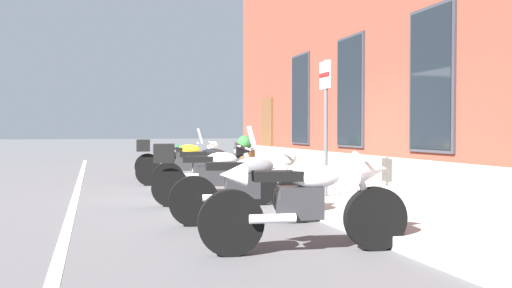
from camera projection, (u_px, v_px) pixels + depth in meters
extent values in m
plane|color=#4C4C4F|center=(258.00, 197.00, 9.44)|extent=(140.00, 140.00, 0.00)
cube|color=gray|center=(324.00, 190.00, 9.84)|extent=(26.38, 2.68, 0.15)
cube|color=silver|center=(73.00, 204.00, 8.47)|extent=(26.38, 0.12, 0.01)
cube|color=gray|center=(384.00, 174.00, 10.23)|extent=(20.38, 0.10, 0.70)
cube|color=brown|center=(267.00, 133.00, 17.14)|extent=(1.10, 0.08, 2.30)
cube|color=#2D2D33|center=(301.00, 99.00, 14.35)|extent=(1.22, 0.06, 2.52)
cube|color=black|center=(300.00, 99.00, 14.34)|extent=(1.10, 0.03, 2.40)
cube|color=#2D2D33|center=(350.00, 92.00, 11.57)|extent=(1.22, 0.06, 2.52)
cube|color=black|center=(349.00, 92.00, 11.57)|extent=(1.10, 0.03, 2.40)
cube|color=#2D2D33|center=(432.00, 79.00, 8.80)|extent=(1.22, 0.06, 2.52)
cube|color=black|center=(430.00, 79.00, 8.79)|extent=(1.10, 0.03, 2.40)
cylinder|color=black|center=(205.00, 165.00, 13.24)|extent=(0.21, 0.65, 0.64)
cylinder|color=black|center=(148.00, 166.00, 12.99)|extent=(0.21, 0.65, 0.64)
cylinder|color=silver|center=(201.00, 157.00, 13.21)|extent=(0.11, 0.30, 0.60)
cube|color=#28282B|center=(174.00, 159.00, 13.10)|extent=(0.28, 0.47, 0.32)
ellipsoid|color=#195633|center=(180.00, 150.00, 13.12)|extent=(0.33, 0.55, 0.24)
cube|color=black|center=(165.00, 149.00, 13.06)|extent=(0.28, 0.51, 0.10)
cylinder|color=silver|center=(197.00, 143.00, 13.19)|extent=(0.62, 0.12, 0.04)
cylinder|color=silver|center=(162.00, 164.00, 12.93)|extent=(0.15, 0.46, 0.09)
cube|color=#B2BCC6|center=(200.00, 136.00, 13.20)|extent=(0.38, 0.19, 0.40)
cube|color=black|center=(143.00, 145.00, 12.96)|extent=(0.40, 0.37, 0.30)
cylinder|color=black|center=(218.00, 171.00, 11.62)|extent=(0.20, 0.62, 0.61)
cylinder|color=black|center=(149.00, 172.00, 11.36)|extent=(0.20, 0.62, 0.61)
cylinder|color=silver|center=(214.00, 159.00, 11.60)|extent=(0.11, 0.33, 0.66)
cube|color=#28282B|center=(182.00, 163.00, 11.48)|extent=(0.28, 0.47, 0.32)
ellipsoid|color=gold|center=(189.00, 150.00, 11.49)|extent=(0.33, 0.55, 0.24)
cube|color=black|center=(172.00, 150.00, 11.43)|extent=(0.28, 0.50, 0.10)
cylinder|color=silver|center=(210.00, 142.00, 11.57)|extent=(0.62, 0.12, 0.04)
cylinder|color=silver|center=(168.00, 170.00, 11.31)|extent=(0.15, 0.46, 0.09)
sphere|color=silver|center=(214.00, 145.00, 11.59)|extent=(0.18, 0.18, 0.18)
cylinder|color=black|center=(246.00, 177.00, 10.07)|extent=(0.18, 0.63, 0.62)
cylinder|color=black|center=(168.00, 178.00, 9.76)|extent=(0.18, 0.63, 0.62)
cylinder|color=silver|center=(241.00, 164.00, 10.04)|extent=(0.10, 0.31, 0.62)
cube|color=#28282B|center=(205.00, 168.00, 9.90)|extent=(0.27, 0.46, 0.32)
ellipsoid|color=black|center=(213.00, 155.00, 9.92)|extent=(0.31, 0.54, 0.24)
cube|color=black|center=(193.00, 154.00, 9.85)|extent=(0.27, 0.50, 0.10)
cylinder|color=silver|center=(237.00, 146.00, 10.01)|extent=(0.62, 0.10, 0.04)
cylinder|color=silver|center=(190.00, 176.00, 9.73)|extent=(0.14, 0.46, 0.09)
cone|color=black|center=(244.00, 151.00, 10.04)|extent=(0.39, 0.38, 0.36)
cone|color=black|center=(169.00, 154.00, 9.75)|extent=(0.27, 0.28, 0.24)
cylinder|color=black|center=(259.00, 186.00, 8.40)|extent=(0.23, 0.62, 0.61)
cylinder|color=black|center=(171.00, 188.00, 8.22)|extent=(0.23, 0.62, 0.61)
cylinder|color=silver|center=(253.00, 171.00, 8.39)|extent=(0.12, 0.31, 0.62)
cube|color=#28282B|center=(212.00, 176.00, 8.30)|extent=(0.29, 0.47, 0.32)
ellipsoid|color=#B7BABF|center=(221.00, 160.00, 8.31)|extent=(0.35, 0.56, 0.24)
cube|color=black|center=(198.00, 159.00, 8.27)|extent=(0.30, 0.51, 0.10)
cylinder|color=silver|center=(248.00, 149.00, 8.37)|extent=(0.62, 0.15, 0.04)
cylinder|color=silver|center=(194.00, 185.00, 8.15)|extent=(0.17, 0.46, 0.09)
cube|color=#B2BCC6|center=(252.00, 138.00, 8.37)|extent=(0.38, 0.20, 0.40)
cube|color=black|center=(164.00, 153.00, 8.19)|extent=(0.41, 0.38, 0.30)
cylinder|color=black|center=(297.00, 198.00, 6.78)|extent=(0.20, 0.65, 0.64)
cylinder|color=black|center=(194.00, 201.00, 6.54)|extent=(0.20, 0.65, 0.64)
cylinder|color=silver|center=(289.00, 180.00, 6.76)|extent=(0.11, 0.31, 0.61)
cube|color=#28282B|center=(242.00, 186.00, 6.65)|extent=(0.27, 0.46, 0.32)
ellipsoid|color=slate|center=(254.00, 166.00, 6.67)|extent=(0.32, 0.55, 0.24)
cube|color=black|center=(225.00, 166.00, 6.60)|extent=(0.28, 0.50, 0.10)
cylinder|color=silver|center=(284.00, 153.00, 6.73)|extent=(0.62, 0.11, 0.04)
cylinder|color=silver|center=(220.00, 198.00, 6.48)|extent=(0.15, 0.46, 0.09)
sphere|color=silver|center=(289.00, 158.00, 6.75)|extent=(0.18, 0.18, 0.18)
cylinder|color=black|center=(375.00, 218.00, 5.22)|extent=(0.21, 0.66, 0.65)
cylinder|color=black|center=(231.00, 223.00, 4.98)|extent=(0.21, 0.66, 0.65)
cylinder|color=silver|center=(366.00, 195.00, 5.19)|extent=(0.11, 0.31, 0.62)
cube|color=#28282B|center=(300.00, 203.00, 5.08)|extent=(0.28, 0.47, 0.32)
ellipsoid|color=silver|center=(315.00, 176.00, 5.10)|extent=(0.33, 0.55, 0.24)
cube|color=black|center=(277.00, 176.00, 5.04)|extent=(0.29, 0.51, 0.10)
cylinder|color=silver|center=(359.00, 159.00, 5.17)|extent=(0.62, 0.12, 0.04)
cylinder|color=silver|center=(273.00, 219.00, 4.92)|extent=(0.15, 0.46, 0.09)
cone|color=silver|center=(371.00, 169.00, 5.20)|extent=(0.40, 0.39, 0.36)
cone|color=silver|center=(233.00, 175.00, 4.97)|extent=(0.27, 0.29, 0.24)
cylinder|color=#4C4C51|center=(326.00, 128.00, 8.36)|extent=(0.06, 0.06, 2.22)
cube|color=white|center=(325.00, 75.00, 8.33)|extent=(0.36, 0.03, 0.44)
cube|color=red|center=(324.00, 75.00, 8.33)|extent=(0.36, 0.01, 0.08)
cylinder|color=brown|center=(245.00, 159.00, 13.67)|extent=(0.55, 0.55, 0.61)
cylinder|color=black|center=(245.00, 159.00, 13.67)|extent=(0.58, 0.58, 0.04)
sphere|color=#28602D|center=(245.00, 143.00, 13.66)|extent=(0.40, 0.40, 0.40)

